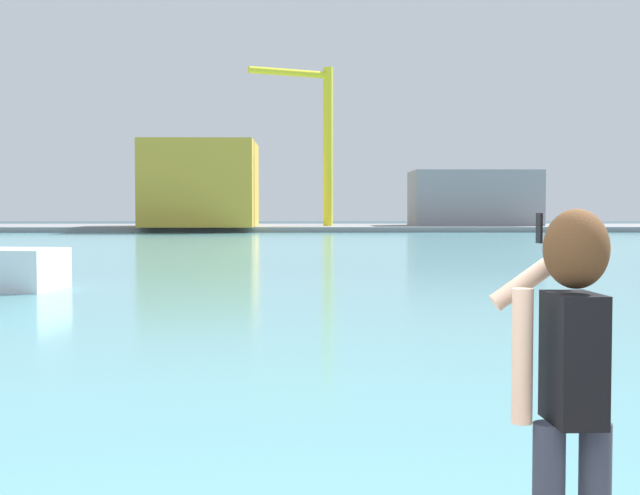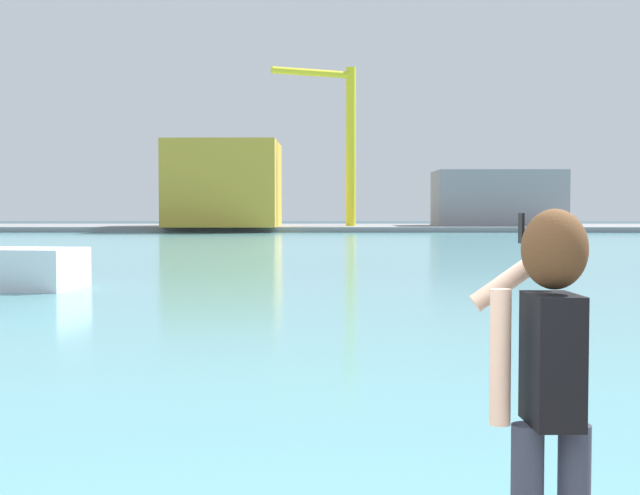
# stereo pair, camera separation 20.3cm
# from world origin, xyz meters

# --- Properties ---
(ground_plane) EXTENTS (220.00, 220.00, 0.00)m
(ground_plane) POSITION_xyz_m (0.00, 50.00, 0.00)
(ground_plane) COLOR #334751
(harbor_water) EXTENTS (140.00, 100.00, 0.02)m
(harbor_water) POSITION_xyz_m (0.00, 52.00, 0.01)
(harbor_water) COLOR #599EA8
(harbor_water) RESTS_ON ground_plane
(far_shore_dock) EXTENTS (140.00, 20.00, 0.54)m
(far_shore_dock) POSITION_xyz_m (0.00, 92.00, 0.27)
(far_shore_dock) COLOR gray
(far_shore_dock) RESTS_ON ground_plane
(person_photographer) EXTENTS (0.53, 0.55, 1.74)m
(person_photographer) POSITION_xyz_m (0.92, 0.65, 1.66)
(person_photographer) COLOR #2D3342
(person_photographer) RESTS_ON quay_promenade
(warehouse_left) EXTENTS (10.99, 11.82, 8.50)m
(warehouse_left) POSITION_xyz_m (-10.73, 86.14, 4.78)
(warehouse_left) COLOR gold
(warehouse_left) RESTS_ON far_shore_dock
(warehouse_right) EXTENTS (13.25, 8.25, 5.79)m
(warehouse_right) POSITION_xyz_m (17.77, 90.90, 3.43)
(warehouse_right) COLOR gray
(warehouse_right) RESTS_ON far_shore_dock
(port_crane) EXTENTS (8.59, 4.45, 16.36)m
(port_crane) POSITION_xyz_m (1.32, 88.26, 10.25)
(port_crane) COLOR yellow
(port_crane) RESTS_ON far_shore_dock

